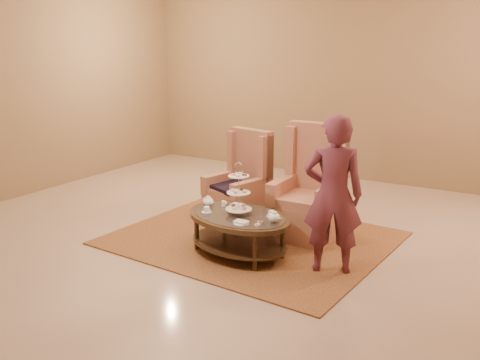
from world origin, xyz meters
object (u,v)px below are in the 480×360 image
Objects in this scene: person at (333,195)px; armchair_left at (241,192)px; armchair_right at (310,200)px; tea_table at (239,222)px.

armchair_left is at bearing -53.34° from person.
armchair_left is 1.00m from armchair_right.
person is at bearing -14.41° from armchair_left.
person is at bearing -55.77° from armchair_right.
armchair_left reaches higher than tea_table.
armchair_right is (1.00, -0.01, 0.05)m from armchair_left.
armchair_right is 1.15m from person.
tea_table is 0.86× the size of person.
tea_table is 1.16m from person.
tea_table is 1.03× the size of armchair_right.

